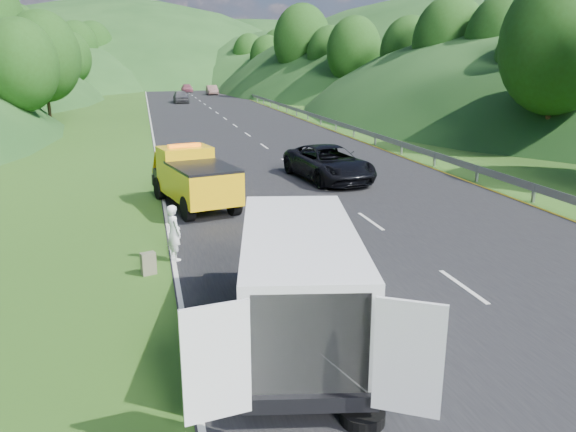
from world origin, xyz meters
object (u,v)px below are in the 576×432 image
object	(u,v)px
tow_truck	(194,178)
passing_suv	(328,180)
child	(252,295)
spare_tire	(362,422)
white_van	(299,277)
worker	(350,366)
woman	(175,260)
suitcase	(148,264)

from	to	relation	value
tow_truck	passing_suv	xyz separation A→B (m)	(6.51, 3.35, -1.12)
child	spare_tire	world-z (taller)	child
white_van	passing_suv	size ratio (longest dim) A/B	1.25
worker	passing_suv	bearing A→B (deg)	73.98
white_van	child	world-z (taller)	white_van
white_van	worker	size ratio (longest dim) A/B	3.64
woman	white_van	bearing A→B (deg)	177.10
tow_truck	worker	xyz separation A→B (m)	(1.73, -12.48, -1.12)
white_van	woman	distance (m)	5.89
passing_suv	spare_tire	bearing A→B (deg)	-114.25
tow_truck	suitcase	bearing A→B (deg)	-118.21
tow_truck	spare_tire	bearing A→B (deg)	-97.92
spare_tire	worker	bearing A→B (deg)	75.86
tow_truck	woman	distance (m)	6.11
white_van	suitcase	bearing A→B (deg)	135.31
white_van	worker	xyz separation A→B (m)	(0.66, -1.27, -1.34)
white_van	woman	size ratio (longest dim) A/B	4.45
woman	child	world-z (taller)	woman
worker	suitcase	size ratio (longest dim) A/B	3.21
suitcase	spare_tire	bearing A→B (deg)	-66.59
tow_truck	suitcase	world-z (taller)	tow_truck
child	suitcase	bearing A→B (deg)	-168.60
white_van	passing_suv	bearing A→B (deg)	81.28
tow_truck	suitcase	xyz separation A→B (m)	(-1.83, -6.84, -0.82)
white_van	child	distance (m)	2.75
worker	passing_suv	world-z (taller)	worker
suitcase	worker	bearing A→B (deg)	-57.77
child	worker	bearing A→B (deg)	-20.50
worker	suitcase	world-z (taller)	worker
worker	suitcase	distance (m)	6.67
child	worker	world-z (taller)	worker
spare_tire	passing_suv	xyz separation A→B (m)	(5.19, 17.46, 0.00)
woman	worker	distance (m)	7.16
woman	suitcase	world-z (taller)	woman
tow_truck	worker	distance (m)	12.65
child	suitcase	distance (m)	3.14
white_van	woman	bearing A→B (deg)	123.91
spare_tire	woman	bearing A→B (deg)	106.36
tow_truck	spare_tire	distance (m)	14.22
child	spare_tire	distance (m)	5.30
child	spare_tire	bearing A→B (deg)	-30.16
suitcase	spare_tire	world-z (taller)	suitcase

